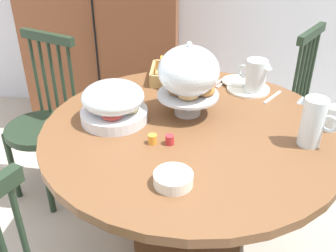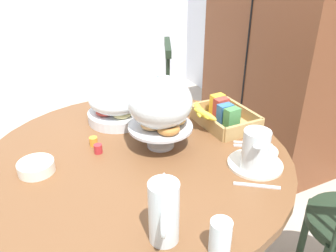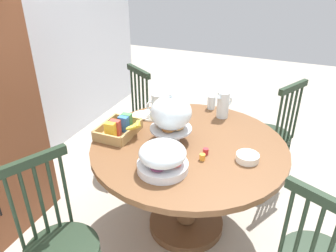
# 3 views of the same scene
# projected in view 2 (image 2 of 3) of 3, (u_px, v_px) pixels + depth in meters

# --- Properties ---
(wooden_armoire) EXTENTS (1.18, 0.60, 1.96)m
(wooden_armoire) POSITION_uv_depth(u_px,v_px,m) (280.00, 33.00, 2.42)
(wooden_armoire) COLOR brown
(wooden_armoire) RESTS_ON ground_plane
(dining_table) EXTENTS (1.30, 1.30, 0.74)m
(dining_table) POSITION_uv_depth(u_px,v_px,m) (138.00, 190.00, 1.55)
(dining_table) COLOR brown
(dining_table) RESTS_ON ground_plane
(windsor_chair_far_side) EXTENTS (0.44, 0.44, 0.97)m
(windsor_chair_far_side) POSITION_uv_depth(u_px,v_px,m) (149.00, 116.00, 2.43)
(windsor_chair_far_side) COLOR #1E2D1E
(windsor_chair_far_side) RESTS_ON ground_plane
(pastry_stand_with_dome) EXTENTS (0.28, 0.28, 0.34)m
(pastry_stand_with_dome) POSITION_uv_depth(u_px,v_px,m) (160.00, 105.00, 1.43)
(pastry_stand_with_dome) COLOR silver
(pastry_stand_with_dome) RESTS_ON dining_table
(fruit_platter_covered) EXTENTS (0.30, 0.30, 0.18)m
(fruit_platter_covered) POSITION_uv_depth(u_px,v_px,m) (117.00, 105.00, 1.70)
(fruit_platter_covered) COLOR silver
(fruit_platter_covered) RESTS_ON dining_table
(orange_juice_pitcher) EXTENTS (0.16, 0.13, 0.18)m
(orange_juice_pitcher) POSITION_uv_depth(u_px,v_px,m) (255.00, 153.00, 1.31)
(orange_juice_pitcher) COLOR silver
(orange_juice_pitcher) RESTS_ON dining_table
(milk_pitcher) EXTENTS (0.16, 0.10, 0.20)m
(milk_pitcher) POSITION_uv_depth(u_px,v_px,m) (164.00, 215.00, 0.99)
(milk_pitcher) COLOR silver
(milk_pitcher) RESTS_ON dining_table
(cereal_basket) EXTENTS (0.32, 0.30, 0.12)m
(cereal_basket) POSITION_uv_depth(u_px,v_px,m) (222.00, 116.00, 1.68)
(cereal_basket) COLOR tan
(cereal_basket) RESTS_ON dining_table
(china_plate_large) EXTENTS (0.22, 0.22, 0.01)m
(china_plate_large) POSITION_uv_depth(u_px,v_px,m) (255.00, 164.00, 1.38)
(china_plate_large) COLOR white
(china_plate_large) RESTS_ON dining_table
(china_plate_small) EXTENTS (0.15, 0.15, 0.01)m
(china_plate_small) POSITION_uv_depth(u_px,v_px,m) (260.00, 151.00, 1.45)
(china_plate_small) COLOR white
(china_plate_small) RESTS_ON china_plate_large
(cereal_bowl) EXTENTS (0.14, 0.14, 0.04)m
(cereal_bowl) POSITION_uv_depth(u_px,v_px,m) (36.00, 167.00, 1.33)
(cereal_bowl) COLOR white
(cereal_bowl) RESTS_ON dining_table
(drinking_glass) EXTENTS (0.06, 0.06, 0.11)m
(drinking_glass) POSITION_uv_depth(u_px,v_px,m) (220.00, 237.00, 0.97)
(drinking_glass) COLOR silver
(drinking_glass) RESTS_ON dining_table
(jam_jar_strawberry) EXTENTS (0.04, 0.04, 0.04)m
(jam_jar_strawberry) POSITION_uv_depth(u_px,v_px,m) (98.00, 149.00, 1.46)
(jam_jar_strawberry) COLOR #B7282D
(jam_jar_strawberry) RESTS_ON dining_table
(jam_jar_apricot) EXTENTS (0.04, 0.04, 0.04)m
(jam_jar_apricot) POSITION_uv_depth(u_px,v_px,m) (94.00, 141.00, 1.51)
(jam_jar_apricot) COLOR orange
(jam_jar_apricot) RESTS_ON dining_table
(table_knife) EXTENTS (0.11, 0.15, 0.01)m
(table_knife) POSITION_uv_depth(u_px,v_px,m) (253.00, 147.00, 1.50)
(table_knife) COLOR silver
(table_knife) RESTS_ON dining_table
(dinner_fork) EXTENTS (0.11, 0.15, 0.01)m
(dinner_fork) POSITION_uv_depth(u_px,v_px,m) (253.00, 143.00, 1.53)
(dinner_fork) COLOR silver
(dinner_fork) RESTS_ON dining_table
(soup_spoon) EXTENTS (0.11, 0.15, 0.01)m
(soup_spoon) POSITION_uv_depth(u_px,v_px,m) (257.00, 186.00, 1.26)
(soup_spoon) COLOR silver
(soup_spoon) RESTS_ON dining_table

